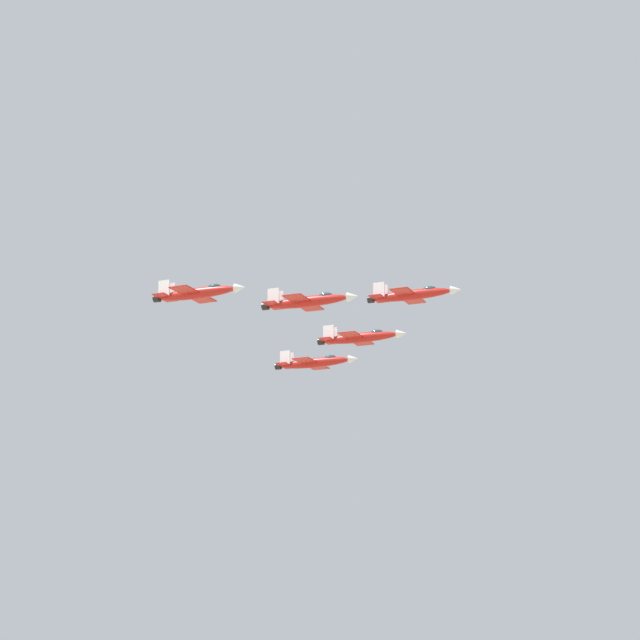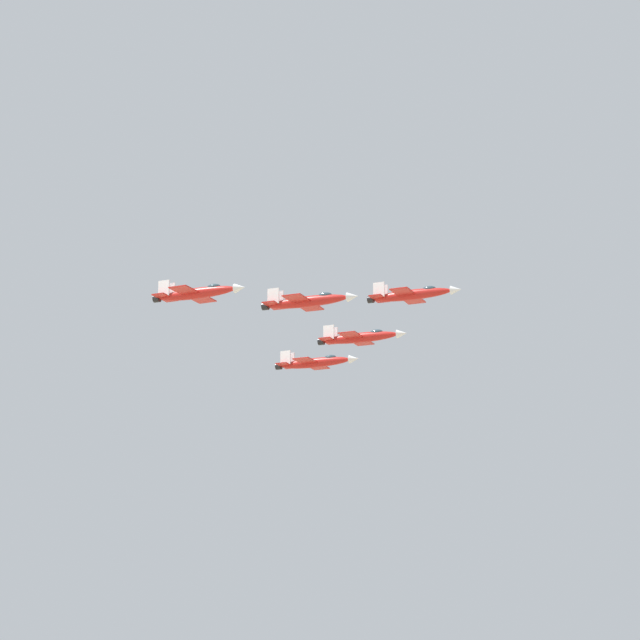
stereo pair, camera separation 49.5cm
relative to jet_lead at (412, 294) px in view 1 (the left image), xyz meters
name	(u,v)px [view 1 (the left image)]	position (x,y,z in m)	size (l,w,h in m)	color
jet_lead	(412,294)	(0.00, 0.00, 0.00)	(14.99, 10.08, 3.41)	red
jet_left_wingman	(360,337)	(17.52, -4.14, -3.24)	(15.39, 10.37, 3.51)	red
jet_right_wingman	(308,301)	(6.91, 16.62, -2.69)	(15.31, 10.31, 3.49)	red
jet_left_outer	(315,362)	(35.04, -8.28, -4.09)	(15.92, 10.67, 3.60)	red
jet_right_outer	(197,293)	(13.81, 33.25, -2.87)	(15.13, 10.12, 3.41)	red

